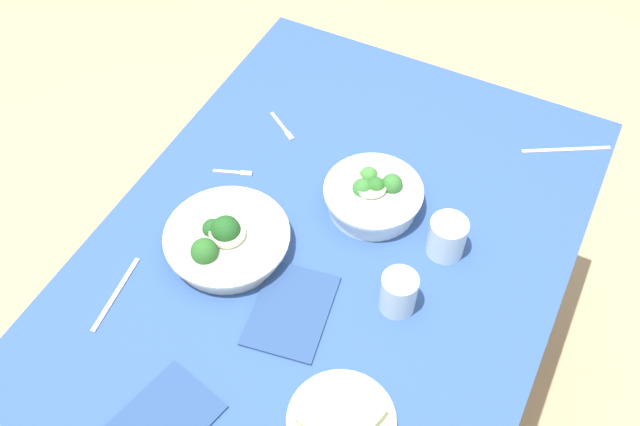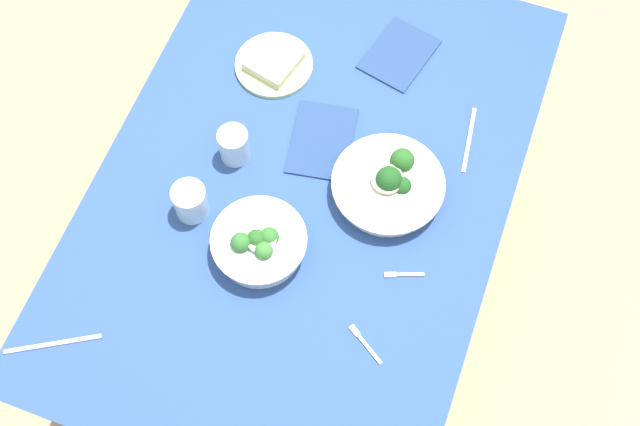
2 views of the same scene
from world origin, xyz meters
TOP-DOWN VIEW (x-y plane):
  - ground_plane at (0.00, 0.00)m, footprint 6.00×6.00m
  - dining_table at (0.00, 0.00)m, footprint 1.46×0.98m
  - broccoli_bowl_far at (-0.20, 0.04)m, footprint 0.22×0.22m
  - broccoli_bowl_near at (0.05, -0.20)m, footprint 0.27×0.27m
  - bread_side_plate at (0.29, 0.20)m, footprint 0.20×0.20m
  - water_glass_center at (-0.16, 0.23)m, footprint 0.08×0.08m
  - water_glass_side at (0.02, 0.19)m, footprint 0.08×0.08m
  - fork_by_far_bowl at (-0.15, -0.30)m, footprint 0.04×0.09m
  - fork_by_near_bowl at (-0.33, -0.27)m, footprint 0.07×0.10m
  - table_knife_left at (0.25, -0.35)m, footprint 0.19×0.03m
  - table_knife_right at (-0.58, 0.39)m, footprint 0.12×0.19m
  - napkin_folded_upper at (0.13, 0.00)m, footprint 0.23×0.19m
  - napkin_folded_lower at (0.44, -0.10)m, footprint 0.23×0.19m

SIDE VIEW (x-z plane):
  - ground_plane at x=0.00m, z-range 0.00..0.00m
  - dining_table at x=0.00m, z-range 0.27..1.05m
  - table_knife_left at x=0.25m, z-range 0.78..0.78m
  - table_knife_right at x=-0.58m, z-range 0.78..0.78m
  - fork_by_far_bowl at x=-0.15m, z-range 0.78..0.78m
  - fork_by_near_bowl at x=-0.33m, z-range 0.78..0.78m
  - napkin_folded_upper at x=0.13m, z-range 0.78..0.78m
  - napkin_folded_lower at x=0.44m, z-range 0.78..0.78m
  - bread_side_plate at x=0.29m, z-range 0.77..0.81m
  - broccoli_bowl_near at x=0.05m, z-range 0.76..0.86m
  - broccoli_bowl_far at x=-0.20m, z-range 0.77..0.86m
  - water_glass_center at x=-0.16m, z-range 0.78..0.87m
  - water_glass_side at x=0.02m, z-range 0.78..0.87m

